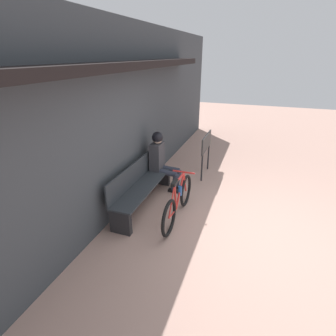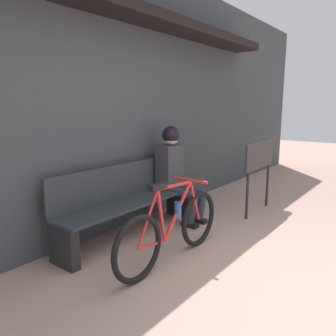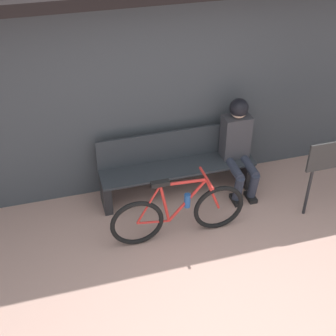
{
  "view_description": "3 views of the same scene",
  "coord_description": "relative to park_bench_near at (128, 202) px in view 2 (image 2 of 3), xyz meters",
  "views": [
    {
      "loc": [
        -3.76,
        0.05,
        2.66
      ],
      "look_at": [
        0.32,
        1.49,
        0.77
      ],
      "focal_mm": 28.0,
      "sensor_mm": 36.0,
      "label": 1
    },
    {
      "loc": [
        -2.41,
        -0.61,
        1.5
      ],
      "look_at": [
        0.32,
        1.51,
        0.83
      ],
      "focal_mm": 35.0,
      "sensor_mm": 36.0,
      "label": 2
    },
    {
      "loc": [
        -1.24,
        -2.58,
        3.76
      ],
      "look_at": [
        -0.09,
        1.44,
        0.79
      ],
      "focal_mm": 50.0,
      "sensor_mm": 36.0,
      "label": 3
    }
  ],
  "objects": [
    {
      "name": "signboard",
      "position": [
        1.72,
        -0.85,
        0.34
      ],
      "size": [
        0.89,
        0.04,
        1.0
      ],
      "color": "#232326",
      "rests_on": "ground_plane"
    },
    {
      "name": "park_bench_near",
      "position": [
        0.0,
        0.0,
        0.0
      ],
      "size": [
        1.94,
        0.42,
        0.83
      ],
      "color": "#2D3338",
      "rests_on": "ground_plane"
    },
    {
      "name": "ground_plane",
      "position": [
        -0.18,
        -1.98,
        -0.4
      ],
      "size": [
        24.0,
        24.0,
        0.0
      ],
      "primitive_type": "plane",
      "color": "tan"
    },
    {
      "name": "person_seated",
      "position": [
        0.76,
        -0.11,
        0.3
      ],
      "size": [
        0.34,
        0.62,
        1.24
      ],
      "color": "#2D3342",
      "rests_on": "ground_plane"
    },
    {
      "name": "storefront_wall",
      "position": [
        -0.18,
        0.31,
        1.26
      ],
      "size": [
        12.0,
        0.56,
        3.2
      ],
      "color": "#3D4247",
      "rests_on": "ground_plane"
    },
    {
      "name": "bicycle",
      "position": [
        -0.21,
        -0.79,
        -0.07
      ],
      "size": [
        1.56,
        0.4,
        0.82
      ],
      "color": "black",
      "rests_on": "ground_plane"
    }
  ]
}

